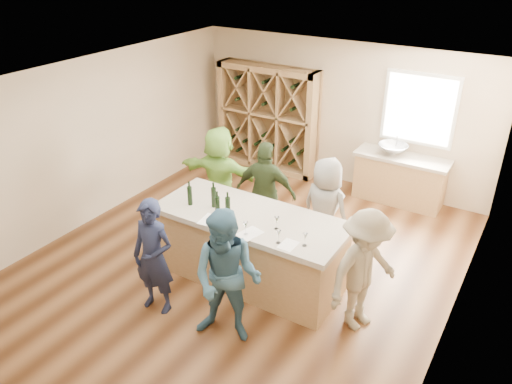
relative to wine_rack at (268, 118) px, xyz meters
The scene contains 33 objects.
floor 3.78m from the wine_rack, 65.36° to the right, with size 6.00×7.00×0.10m, color brown.
ceiling 4.00m from the wine_rack, 65.36° to the right, with size 6.00×7.00×0.10m, color white.
wall_back 1.56m from the wine_rack, 10.57° to the left, with size 6.00×0.10×2.80m, color #C4AC8E.
wall_front 6.99m from the wine_rack, 77.60° to the right, with size 6.00×0.10×2.80m, color #C4AC8E.
wall_left 3.63m from the wine_rack, 115.36° to the right, with size 0.10×7.00×2.80m, color #C4AC8E.
wall_right 5.61m from the wine_rack, 35.70° to the right, with size 0.10×7.00×2.80m, color #C4AC8E.
window_frame 3.08m from the wine_rack, ahead, with size 1.30×0.06×1.30m, color white.
window_pane 3.07m from the wine_rack, ahead, with size 1.18×0.01×1.18m, color white.
wine_rack is the anchor object (origin of this frame).
back_counter_base 2.98m from the wine_rack, ahead, with size 1.60×0.58×0.86m, color #A07A4C.
back_counter_top 2.91m from the wine_rack, ahead, with size 1.70×0.62×0.06m, color #AFA28F.
sink 2.70m from the wine_rack, ahead, with size 0.54×0.54×0.19m, color silver.
faucet 2.70m from the wine_rack, ahead, with size 0.02×0.02×0.30m, color silver.
tasting_counter_base 4.06m from the wine_rack, 62.95° to the right, with size 2.60×1.00×1.00m, color #A07A4C.
tasting_counter_top 4.02m from the wine_rack, 62.95° to the right, with size 2.72×1.12×0.08m, color #AFA28F.
wine_bottle_a 3.89m from the wine_rack, 76.12° to the right, with size 0.07×0.07×0.28m, color black.
wine_bottle_c 3.86m from the wine_rack, 70.95° to the right, with size 0.07×0.07×0.29m, color black.
wine_bottle_d 4.07m from the wine_rack, 69.31° to the right, with size 0.07×0.07×0.28m, color black.
wine_bottle_e 4.09m from the wine_rack, 67.23° to the right, with size 0.07×0.07×0.29m, color black.
wine_glass_a 4.28m from the wine_rack, 68.51° to the right, with size 0.07×0.07×0.18m, color white.
wine_glass_b 4.53m from the wine_rack, 63.18° to the right, with size 0.07×0.07×0.19m, color white.
wine_glass_c 4.70m from the wine_rack, 58.00° to the right, with size 0.07×0.07×0.17m, color white.
wine_glass_d 4.37m from the wine_rack, 58.10° to the right, with size 0.07×0.07×0.18m, color white.
wine_glass_e 4.78m from the wine_rack, 54.12° to the right, with size 0.06×0.06×0.16m, color white.
tasting_menu_a 4.23m from the wine_rack, 70.29° to the right, with size 0.23×0.32×0.00m, color white.
tasting_menu_b 4.50m from the wine_rack, 62.54° to the right, with size 0.24×0.32×0.00m, color white.
tasting_menu_c 4.76m from the wine_rack, 56.53° to the right, with size 0.19×0.26×0.00m, color white.
person_near_left 4.89m from the wine_rack, 77.11° to the right, with size 0.59×0.43×1.62m, color #191E38.
person_near_right 5.21m from the wine_rack, 64.87° to the right, with size 0.86×0.47×1.78m, color #335972.
person_server 5.08m from the wine_rack, 46.11° to the right, with size 1.08×0.50×1.67m, color gray.
person_far_mid 2.91m from the wine_rack, 60.17° to the right, with size 1.00×0.51×1.70m, color #263319.
person_far_right 3.49m from the wine_rack, 45.15° to the right, with size 0.80×0.52×1.64m, color slate.
person_far_left 2.47m from the wine_rack, 78.75° to the right, with size 1.61×0.58×1.74m, color #8CC64C.
Camera 1 is at (3.50, -5.33, 4.50)m, focal length 35.00 mm.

